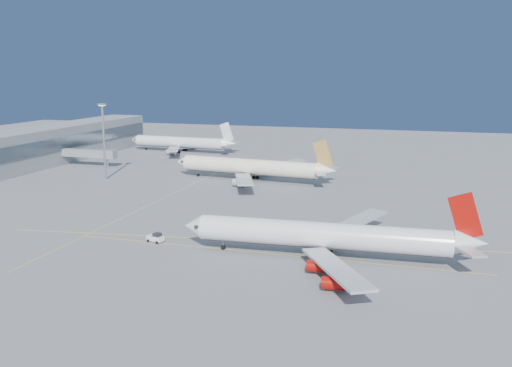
# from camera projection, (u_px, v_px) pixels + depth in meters

# --- Properties ---
(ground) EXTENTS (500.00, 500.00, 0.00)m
(ground) POSITION_uv_depth(u_px,v_px,m) (265.00, 234.00, 135.31)
(ground) COLOR slate
(ground) RESTS_ON ground
(terminal) EXTENTS (18.40, 110.00, 15.00)m
(terminal) POSITION_uv_depth(u_px,v_px,m) (64.00, 142.00, 246.30)
(terminal) COLOR gray
(terminal) RESTS_ON ground
(jet_bridge) EXTENTS (23.60, 3.60, 6.90)m
(jet_bridge) POSITION_uv_depth(u_px,v_px,m) (91.00, 154.00, 228.35)
(jet_bridge) COLOR gray
(jet_bridge) RESTS_ON ground
(taxiway_lines) EXTENTS (118.86, 140.00, 0.02)m
(taxiway_lines) POSITION_uv_depth(u_px,v_px,m) (216.00, 222.00, 145.45)
(taxiway_lines) COLOR yellow
(taxiway_lines) RESTS_ON ground
(airliner_virgin) EXTENTS (62.48, 56.10, 15.42)m
(airliner_virgin) POSITION_uv_depth(u_px,v_px,m) (328.00, 236.00, 117.08)
(airliner_virgin) COLOR white
(airliner_virgin) RESTS_ON ground
(airliner_etihad) EXTENTS (60.57, 55.70, 15.80)m
(airliner_etihad) POSITION_uv_depth(u_px,v_px,m) (253.00, 167.00, 198.87)
(airliner_etihad) COLOR white
(airliner_etihad) RESTS_ON ground
(airliner_third) EXTENTS (55.48, 51.07, 14.88)m
(airliner_third) POSITION_uv_depth(u_px,v_px,m) (182.00, 142.00, 268.62)
(airliner_third) COLOR white
(airliner_third) RESTS_ON ground
(pushback_tug) EXTENTS (4.19, 3.16, 2.15)m
(pushback_tug) POSITION_uv_depth(u_px,v_px,m) (156.00, 238.00, 128.64)
(pushback_tug) COLOR white
(pushback_tug) RESTS_ON ground
(light_mast) EXTENTS (2.31, 2.31, 26.72)m
(light_mast) POSITION_uv_depth(u_px,v_px,m) (104.00, 135.00, 199.49)
(light_mast) COLOR gray
(light_mast) RESTS_ON ground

